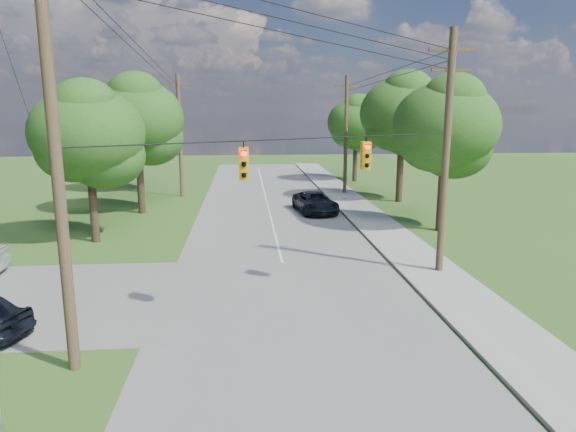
{
  "coord_description": "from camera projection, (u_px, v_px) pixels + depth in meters",
  "views": [
    {
      "loc": [
        0.27,
        -13.39,
        7.17
      ],
      "look_at": [
        1.84,
        5.0,
        3.34
      ],
      "focal_mm": 32.0,
      "sensor_mm": 36.0,
      "label": 1
    }
  ],
  "objects": [
    {
      "name": "ground",
      "position": [
        238.0,
        368.0,
        14.5
      ],
      "size": [
        140.0,
        140.0,
        0.0
      ],
      "primitive_type": "plane",
      "color": "#365C1E",
      "rests_on": "ground"
    },
    {
      "name": "main_road",
      "position": [
        292.0,
        301.0,
        19.54
      ],
      "size": [
        10.0,
        100.0,
        0.03
      ],
      "primitive_type": "cube",
      "color": "gray",
      "rests_on": "ground"
    },
    {
      "name": "sidewalk_east",
      "position": [
        462.0,
        295.0,
        20.09
      ],
      "size": [
        2.6,
        100.0,
        0.12
      ],
      "primitive_type": "cube",
      "color": "#A2A097",
      "rests_on": "ground"
    },
    {
      "name": "pole_sw",
      "position": [
        55.0,
        147.0,
        13.24
      ],
      "size": [
        2.0,
        0.32,
        12.0
      ],
      "color": "brown",
      "rests_on": "ground"
    },
    {
      "name": "pole_ne",
      "position": [
        446.0,
        150.0,
        21.93
      ],
      "size": [
        2.0,
        0.32,
        10.5
      ],
      "color": "brown",
      "rests_on": "ground"
    },
    {
      "name": "pole_north_e",
      "position": [
        346.0,
        134.0,
        43.46
      ],
      "size": [
        2.0,
        0.32,
        10.0
      ],
      "color": "brown",
      "rests_on": "ground"
    },
    {
      "name": "pole_north_w",
      "position": [
        180.0,
        135.0,
        42.31
      ],
      "size": [
        2.0,
        0.32,
        10.0
      ],
      "color": "brown",
      "rests_on": "ground"
    },
    {
      "name": "power_lines",
      "position": [
        269.0,
        67.0,
        24.02
      ],
      "size": [
        13.93,
        29.62,
        4.93
      ],
      "color": "black",
      "rests_on": "ground"
    },
    {
      "name": "traffic_signals",
      "position": [
        310.0,
        159.0,
        17.91
      ],
      "size": [
        4.91,
        3.27,
        1.05
      ],
      "color": "#EAA50D",
      "rests_on": "ground"
    },
    {
      "name": "tree_w_near",
      "position": [
        88.0,
        134.0,
        27.26
      ],
      "size": [
        6.0,
        6.0,
        8.4
      ],
      "color": "#3E2E1F",
      "rests_on": "ground"
    },
    {
      "name": "tree_w_mid",
      "position": [
        137.0,
        119.0,
        35.02
      ],
      "size": [
        6.4,
        6.4,
        9.22
      ],
      "color": "#3E2E1F",
      "rests_on": "ground"
    },
    {
      "name": "tree_w_far",
      "position": [
        137.0,
        121.0,
        44.67
      ],
      "size": [
        6.0,
        6.0,
        8.73
      ],
      "color": "#3E2E1F",
      "rests_on": "ground"
    },
    {
      "name": "tree_e_near",
      "position": [
        446.0,
        126.0,
        29.84
      ],
      "size": [
        6.2,
        6.2,
        8.81
      ],
      "color": "#3E2E1F",
      "rests_on": "ground"
    },
    {
      "name": "tree_e_mid",
      "position": [
        402.0,
        113.0,
        39.5
      ],
      "size": [
        6.6,
        6.6,
        9.64
      ],
      "color": "#3E2E1F",
      "rests_on": "ground"
    },
    {
      "name": "tree_e_far",
      "position": [
        356.0,
        123.0,
        51.32
      ],
      "size": [
        5.8,
        5.8,
        8.32
      ],
      "color": "#3E2E1F",
      "rests_on": "ground"
    },
    {
      "name": "car_main_north",
      "position": [
        315.0,
        202.0,
        36.3
      ],
      "size": [
        3.06,
        5.45,
        1.44
      ],
      "primitive_type": "imported",
      "rotation": [
        0.0,
        0.0,
        0.14
      ],
      "color": "black",
      "rests_on": "main_road"
    }
  ]
}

